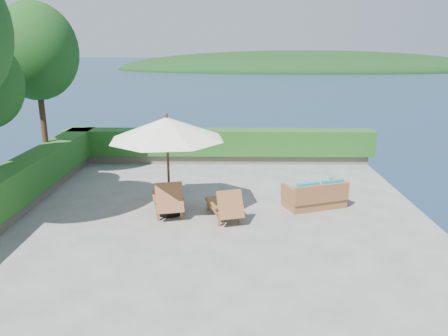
{
  "coord_description": "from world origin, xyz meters",
  "views": [
    {
      "loc": [
        0.5,
        -11.66,
        4.59
      ],
      "look_at": [
        0.3,
        0.8,
        1.1
      ],
      "focal_mm": 35.0,
      "sensor_mm": 36.0,
      "label": 1
    }
  ],
  "objects_px": {
    "side_table": "(173,200)",
    "wicker_loveseat": "(315,196)",
    "lounge_left": "(168,198)",
    "patio_umbrella": "(167,129)",
    "lounge_right": "(225,205)"
  },
  "relations": [
    {
      "from": "lounge_right",
      "to": "side_table",
      "type": "xyz_separation_m",
      "value": [
        -1.48,
        0.39,
        0.0
      ]
    },
    {
      "from": "lounge_right",
      "to": "lounge_left",
      "type": "bearing_deg",
      "value": 149.31
    },
    {
      "from": "lounge_left",
      "to": "side_table",
      "type": "height_order",
      "value": "lounge_left"
    },
    {
      "from": "wicker_loveseat",
      "to": "side_table",
      "type": "bearing_deg",
      "value": 167.89
    },
    {
      "from": "lounge_left",
      "to": "lounge_right",
      "type": "bearing_deg",
      "value": -27.08
    },
    {
      "from": "lounge_left",
      "to": "side_table",
      "type": "relative_size",
      "value": 3.25
    },
    {
      "from": "patio_umbrella",
      "to": "wicker_loveseat",
      "type": "distance_m",
      "value": 4.74
    },
    {
      "from": "patio_umbrella",
      "to": "wicker_loveseat",
      "type": "bearing_deg",
      "value": 7.59
    },
    {
      "from": "patio_umbrella",
      "to": "lounge_left",
      "type": "bearing_deg",
      "value": 158.63
    },
    {
      "from": "lounge_left",
      "to": "wicker_loveseat",
      "type": "bearing_deg",
      "value": -6.07
    },
    {
      "from": "wicker_loveseat",
      "to": "lounge_left",
      "type": "bearing_deg",
      "value": 167.46
    },
    {
      "from": "lounge_left",
      "to": "wicker_loveseat",
      "type": "distance_m",
      "value": 4.3
    },
    {
      "from": "lounge_left",
      "to": "patio_umbrella",
      "type": "bearing_deg",
      "value": -34.68
    },
    {
      "from": "side_table",
      "to": "wicker_loveseat",
      "type": "bearing_deg",
      "value": 7.67
    },
    {
      "from": "side_table",
      "to": "wicker_loveseat",
      "type": "relative_size",
      "value": 0.3
    }
  ]
}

